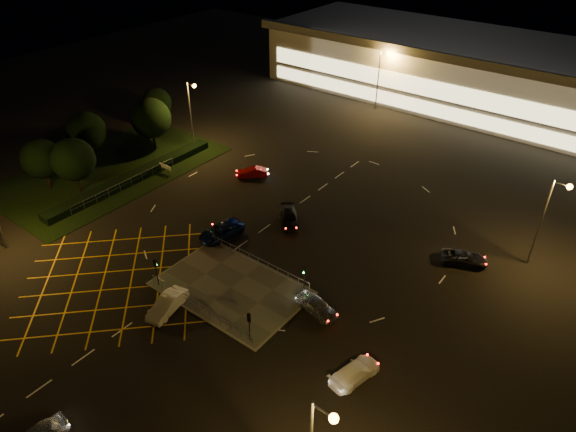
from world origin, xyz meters
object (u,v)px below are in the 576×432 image
Objects in this scene: car_left_blue at (221,231)px; car_circ_red at (252,172)px; signal_nw at (214,229)px; signal_ne at (304,273)px; car_right_silver at (316,305)px; car_queue_white at (167,304)px; signal_sw at (156,267)px; car_far_dkgrey at (289,218)px; car_approach_white at (355,372)px; signal_se at (249,321)px; car_east_grey at (464,258)px.

car_left_blue reaches higher than car_circ_red.
car_left_blue is at bearing 113.21° from signal_nw.
signal_ne is 3.29m from car_right_silver.
car_queue_white is at bearing 137.27° from car_right_silver.
car_far_dkgrey is at bearing -102.07° from signal_sw.
car_circ_red is 34.95m from car_approach_white.
car_circ_red is (-21.61, 15.94, -0.11)m from car_right_silver.
car_right_silver is at bearing 10.19° from car_circ_red.
signal_nw is at bearing -33.65° from signal_se.
signal_ne is at bearing 69.56° from car_right_silver.
signal_se is 0.70× the size of car_right_silver.
car_queue_white is (-8.58, -9.81, -1.60)m from signal_ne.
car_right_silver is at bearing -3.97° from car_left_blue.
signal_ne is at bearing 0.00° from signal_nw.
car_circ_red is at bearing 63.84° from car_right_silver.
car_east_grey is at bearing -136.09° from signal_sw.
signal_se and signal_nw have the same top height.
signal_sw is at bearing 140.14° from car_queue_white.
car_east_grey is (22.67, 21.82, -1.70)m from signal_sw.
signal_nw is at bearing 94.45° from car_right_silver.
car_queue_white is 0.97× the size of car_far_dkgrey.
signal_se is at bearing -106.34° from car_far_dkgrey.
car_left_blue is 1.14× the size of car_approach_white.
car_far_dkgrey is (-8.44, 16.67, -1.67)m from signal_se.
signal_nw is 0.65× the size of car_far_dkgrey.
car_queue_white is at bearing 151.97° from signal_sw.
signal_sw reaches higher than car_approach_white.
car_far_dkgrey is 1.01× the size of car_approach_white.
signal_se is 1.00× the size of signal_nw.
car_right_silver is (14.48, 6.52, -1.60)m from signal_sw.
signal_ne reaches higher than car_queue_white.
signal_se is at bearing 169.44° from car_right_silver.
signal_se is 0.58× the size of car_left_blue.
car_approach_white is (17.88, 3.96, -0.08)m from car_queue_white.
signal_ne is 0.78× the size of car_circ_red.
car_right_silver is at bearing -30.69° from signal_ne.
signal_nw is 12.00m from signal_ne.
signal_ne is at bearing 9.50° from car_circ_red.
signal_se is (12.00, 0.00, 0.00)m from signal_sw.
car_right_silver is at bearing -155.77° from signal_sw.
car_queue_white is at bearing -61.81° from car_left_blue.
signal_se is 1.00× the size of signal_ne.
car_far_dkgrey is 1.20× the size of car_circ_red.
car_right_silver is 8.11m from car_approach_white.
signal_sw is 12.00m from signal_se.
car_approach_white is at bearing 11.05° from car_circ_red.
car_approach_white is (28.44, -20.32, 0.03)m from car_circ_red.
signal_nw is 14.64m from car_right_silver.
signal_ne reaches higher than car_far_dkgrey.
car_right_silver is (2.48, -1.47, -1.60)m from signal_ne.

